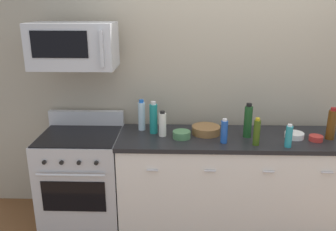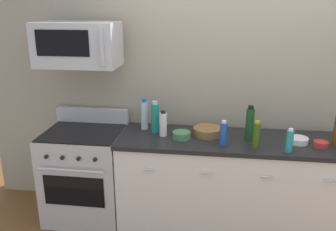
{
  "view_description": "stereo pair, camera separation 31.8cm",
  "coord_description": "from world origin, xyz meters",
  "px_view_note": "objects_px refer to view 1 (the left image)",
  "views": [
    {
      "loc": [
        -0.53,
        -3.08,
        2.12
      ],
      "look_at": [
        -0.62,
        -0.05,
        1.14
      ],
      "focal_mm": 37.57,
      "sensor_mm": 36.0,
      "label": 1
    },
    {
      "loc": [
        -0.22,
        -3.05,
        2.12
      ],
      "look_at": [
        -0.62,
        -0.05,
        1.14
      ],
      "focal_mm": 37.57,
      "sensor_mm": 36.0,
      "label": 2
    }
  ],
  "objects_px": {
    "bottle_dish_soap": "(289,136)",
    "bottle_sparkling_teal": "(154,118)",
    "bowl_red_small": "(316,138)",
    "bottle_vinegar_white": "(163,124)",
    "bottle_water_clear": "(142,116)",
    "microwave": "(74,46)",
    "bottle_wine_amber": "(331,124)",
    "bowl_wooden_salad": "(206,130)",
    "range_oven": "(83,177)",
    "bottle_wine_green": "(248,121)",
    "bottle_soda_blue": "(224,131)",
    "bowl_white_ceramic": "(294,135)",
    "bowl_green_glaze": "(182,134)",
    "bottle_olive_oil": "(257,132)"
  },
  "relations": [
    {
      "from": "bowl_red_small",
      "to": "bowl_wooden_salad",
      "type": "relative_size",
      "value": 0.46
    },
    {
      "from": "bowl_white_ceramic",
      "to": "range_oven",
      "type": "bearing_deg",
      "value": 179.48
    },
    {
      "from": "bottle_dish_soap",
      "to": "bottle_sparkling_teal",
      "type": "bearing_deg",
      "value": 165.55
    },
    {
      "from": "bottle_wine_amber",
      "to": "bowl_wooden_salad",
      "type": "bearing_deg",
      "value": 174.79
    },
    {
      "from": "bottle_olive_oil",
      "to": "bowl_green_glaze",
      "type": "distance_m",
      "value": 0.67
    },
    {
      "from": "microwave",
      "to": "bottle_wine_amber",
      "type": "relative_size",
      "value": 2.5
    },
    {
      "from": "microwave",
      "to": "bottle_wine_green",
      "type": "height_order",
      "value": "microwave"
    },
    {
      "from": "bottle_water_clear",
      "to": "bottle_olive_oil",
      "type": "relative_size",
      "value": 1.22
    },
    {
      "from": "bottle_soda_blue",
      "to": "bowl_white_ceramic",
      "type": "height_order",
      "value": "bottle_soda_blue"
    },
    {
      "from": "bottle_wine_green",
      "to": "bottle_water_clear",
      "type": "bearing_deg",
      "value": 170.8
    },
    {
      "from": "bottle_water_clear",
      "to": "bottle_wine_amber",
      "type": "xyz_separation_m",
      "value": [
        1.75,
        -0.19,
        -0.0
      ]
    },
    {
      "from": "bottle_vinegar_white",
      "to": "bottle_sparkling_teal",
      "type": "height_order",
      "value": "bottle_sparkling_teal"
    },
    {
      "from": "bottle_dish_soap",
      "to": "bowl_wooden_salad",
      "type": "relative_size",
      "value": 0.77
    },
    {
      "from": "bowl_wooden_salad",
      "to": "bottle_vinegar_white",
      "type": "bearing_deg",
      "value": -169.8
    },
    {
      "from": "bowl_wooden_salad",
      "to": "bottle_wine_green",
      "type": "bearing_deg",
      "value": -10.59
    },
    {
      "from": "bottle_sparkling_teal",
      "to": "bowl_red_small",
      "type": "relative_size",
      "value": 2.53
    },
    {
      "from": "bowl_green_glaze",
      "to": "bottle_dish_soap",
      "type": "bearing_deg",
      "value": -11.12
    },
    {
      "from": "bowl_green_glaze",
      "to": "bottle_wine_green",
      "type": "bearing_deg",
      "value": 4.66
    },
    {
      "from": "range_oven",
      "to": "bottle_wine_green",
      "type": "distance_m",
      "value": 1.69
    },
    {
      "from": "bottle_water_clear",
      "to": "bottle_vinegar_white",
      "type": "xyz_separation_m",
      "value": [
        0.21,
        -0.16,
        -0.03
      ]
    },
    {
      "from": "bottle_soda_blue",
      "to": "bottle_vinegar_white",
      "type": "xyz_separation_m",
      "value": [
        -0.55,
        0.15,
        0.01
      ]
    },
    {
      "from": "bottle_sparkling_teal",
      "to": "bowl_red_small",
      "type": "distance_m",
      "value": 1.5
    },
    {
      "from": "bowl_green_glaze",
      "to": "bottle_water_clear",
      "type": "bearing_deg",
      "value": 151.43
    },
    {
      "from": "bottle_olive_oil",
      "to": "bottle_wine_green",
      "type": "bearing_deg",
      "value": 102.08
    },
    {
      "from": "bottle_sparkling_teal",
      "to": "bottle_dish_soap",
      "type": "bearing_deg",
      "value": -14.45
    },
    {
      "from": "bottle_sparkling_teal",
      "to": "bowl_wooden_salad",
      "type": "relative_size",
      "value": 1.16
    },
    {
      "from": "bottle_dish_soap",
      "to": "bottle_wine_green",
      "type": "xyz_separation_m",
      "value": [
        -0.31,
        0.23,
        0.06
      ]
    },
    {
      "from": "bowl_wooden_salad",
      "to": "microwave",
      "type": "bearing_deg",
      "value": -178.87
    },
    {
      "from": "bottle_dish_soap",
      "to": "bottle_sparkling_teal",
      "type": "xyz_separation_m",
      "value": [
        -1.19,
        0.31,
        0.05
      ]
    },
    {
      "from": "microwave",
      "to": "bowl_white_ceramic",
      "type": "xyz_separation_m",
      "value": [
        2.01,
        -0.06,
        -0.8
      ]
    },
    {
      "from": "bowl_red_small",
      "to": "bottle_vinegar_white",
      "type": "bearing_deg",
      "value": 176.83
    },
    {
      "from": "bottle_sparkling_teal",
      "to": "bowl_wooden_salad",
      "type": "height_order",
      "value": "bottle_sparkling_teal"
    },
    {
      "from": "bottle_dish_soap",
      "to": "bottle_wine_green",
      "type": "relative_size",
      "value": 0.64
    },
    {
      "from": "bowl_white_ceramic",
      "to": "bottle_dish_soap",
      "type": "bearing_deg",
      "value": -119.45
    },
    {
      "from": "range_oven",
      "to": "bowl_wooden_salad",
      "type": "bearing_deg",
      "value": 3.26
    },
    {
      "from": "range_oven",
      "to": "bottle_olive_oil",
      "type": "xyz_separation_m",
      "value": [
        1.62,
        -0.2,
        0.57
      ]
    },
    {
      "from": "bottle_soda_blue",
      "to": "bottle_sparkling_teal",
      "type": "xyz_separation_m",
      "value": [
        -0.64,
        0.23,
        0.04
      ]
    },
    {
      "from": "bottle_wine_amber",
      "to": "bowl_white_ceramic",
      "type": "xyz_separation_m",
      "value": [
        -0.32,
        0.02,
        -0.11
      ]
    },
    {
      "from": "bowl_green_glaze",
      "to": "bottle_wine_amber",
      "type": "bearing_deg",
      "value": 0.74
    },
    {
      "from": "microwave",
      "to": "bottle_vinegar_white",
      "type": "distance_m",
      "value": 1.07
    },
    {
      "from": "bottle_soda_blue",
      "to": "bowl_green_glaze",
      "type": "relative_size",
      "value": 1.36
    },
    {
      "from": "bottle_olive_oil",
      "to": "bottle_wine_green",
      "type": "distance_m",
      "value": 0.2
    },
    {
      "from": "bottle_water_clear",
      "to": "bowl_wooden_salad",
      "type": "height_order",
      "value": "bottle_water_clear"
    },
    {
      "from": "bowl_white_ceramic",
      "to": "bowl_red_small",
      "type": "bearing_deg",
      "value": -20.17
    },
    {
      "from": "bottle_wine_amber",
      "to": "bottle_wine_green",
      "type": "bearing_deg",
      "value": 177.54
    },
    {
      "from": "bottle_dish_soap",
      "to": "bowl_green_glaze",
      "type": "relative_size",
      "value": 1.26
    },
    {
      "from": "bowl_green_glaze",
      "to": "bowl_red_small",
      "type": "bearing_deg",
      "value": -1.45
    },
    {
      "from": "microwave",
      "to": "bottle_water_clear",
      "type": "relative_size",
      "value": 2.44
    },
    {
      "from": "bottle_soda_blue",
      "to": "bowl_green_glaze",
      "type": "distance_m",
      "value": 0.4
    },
    {
      "from": "bottle_water_clear",
      "to": "range_oven",
      "type": "bearing_deg",
      "value": -164.6
    }
  ]
}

